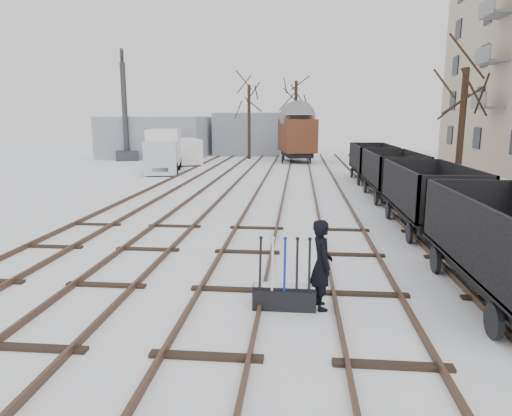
{
  "coord_description": "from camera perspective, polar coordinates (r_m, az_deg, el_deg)",
  "views": [
    {
      "loc": [
        1.46,
        -9.78,
        3.88
      ],
      "look_at": [
        0.19,
        3.75,
        1.2
      ],
      "focal_mm": 32.0,
      "sensor_mm": 36.0,
      "label": 1
    }
  ],
  "objects": [
    {
      "name": "tree_far_right",
      "position": [
        45.38,
        4.98,
        10.9
      ],
      "size": [
        0.3,
        0.3,
        7.43
      ],
      "primitive_type": "cylinder",
      "color": "black",
      "rests_on": "ground"
    },
    {
      "name": "tracks",
      "position": [
        23.8,
        1.8,
        1.95
      ],
      "size": [
        13.9,
        52.0,
        0.16
      ],
      "color": "black",
      "rests_on": "ground"
    },
    {
      "name": "freight_wagon_c",
      "position": [
        23.18,
        16.66,
        3.23
      ],
      "size": [
        2.23,
        5.58,
        2.28
      ],
      "color": "black",
      "rests_on": "ground"
    },
    {
      "name": "box_van_wagon",
      "position": [
        41.66,
        5.13,
        9.15
      ],
      "size": [
        3.91,
        5.97,
        4.21
      ],
      "rotation": [
        0.0,
        0.0,
        0.19
      ],
      "color": "black",
      "rests_on": "ground"
    },
    {
      "name": "tree_near",
      "position": [
        23.62,
        24.22,
        8.24
      ],
      "size": [
        0.3,
        0.3,
        6.16
      ],
      "primitive_type": "cylinder",
      "color": "black",
      "rests_on": "ground"
    },
    {
      "name": "worker",
      "position": [
        9.49,
        8.2,
        -7.01
      ],
      "size": [
        0.58,
        0.76,
        1.88
      ],
      "primitive_type": "imported",
      "rotation": [
        0.0,
        0.0,
        1.77
      ],
      "color": "black",
      "rests_on": "ground"
    },
    {
      "name": "freight_wagon_a",
      "position": [
        11.15,
        29.32,
        -5.96
      ],
      "size": [
        2.23,
        5.58,
        2.28
      ],
      "color": "black",
      "rests_on": "ground"
    },
    {
      "name": "shed_left",
      "position": [
        48.04,
        -12.28,
        8.72
      ],
      "size": [
        10.0,
        8.0,
        4.1
      ],
      "color": "#8E94A0",
      "rests_on": "ground"
    },
    {
      "name": "lorry",
      "position": [
        34.42,
        -11.5,
        7.12
      ],
      "size": [
        3.15,
        7.05,
        3.08
      ],
      "rotation": [
        0.0,
        0.0,
        0.21
      ],
      "color": "black",
      "rests_on": "ground"
    },
    {
      "name": "crane",
      "position": [
        44.74,
        -15.84,
        9.13
      ],
      "size": [
        2.58,
        5.94,
        9.97
      ],
      "rotation": [
        0.0,
        0.0,
        0.38
      ],
      "color": "#302F34",
      "rests_on": "ground"
    },
    {
      "name": "ground",
      "position": [
        10.62,
        -2.95,
        -10.29
      ],
      "size": [
        120.0,
        120.0,
        0.0
      ],
      "primitive_type": "plane",
      "color": "white",
      "rests_on": "ground"
    },
    {
      "name": "freight_wagon_b",
      "position": [
        17.03,
        20.75,
        0.25
      ],
      "size": [
        2.23,
        5.58,
        2.28
      ],
      "color": "black",
      "rests_on": "ground"
    },
    {
      "name": "panel_van",
      "position": [
        39.94,
        -8.92,
        7.07
      ],
      "size": [
        3.97,
        5.36,
        2.17
      ],
      "rotation": [
        0.0,
        0.0,
        0.43
      ],
      "color": "white",
      "rests_on": "ground"
    },
    {
      "name": "shed_right",
      "position": [
        50.1,
        -0.88,
        9.29
      ],
      "size": [
        7.0,
        6.0,
        4.5
      ],
      "color": "#8E94A0",
      "rests_on": "ground"
    },
    {
      "name": "tree_far_left",
      "position": [
        44.4,
        -0.87,
        10.66
      ],
      "size": [
        0.3,
        0.3,
        7.0
      ],
      "primitive_type": "cylinder",
      "color": "black",
      "rests_on": "ground"
    },
    {
      "name": "ground_frame",
      "position": [
        9.61,
        3.57,
        -10.83
      ],
      "size": [
        1.3,
        0.43,
        1.49
      ],
      "rotation": [
        0.0,
        0.0,
        -0.01
      ],
      "color": "black",
      "rests_on": "ground"
    },
    {
      "name": "freight_wagon_d",
      "position": [
        29.44,
        14.28,
        4.95
      ],
      "size": [
        2.23,
        5.58,
        2.28
      ],
      "color": "black",
      "rests_on": "ground"
    }
  ]
}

